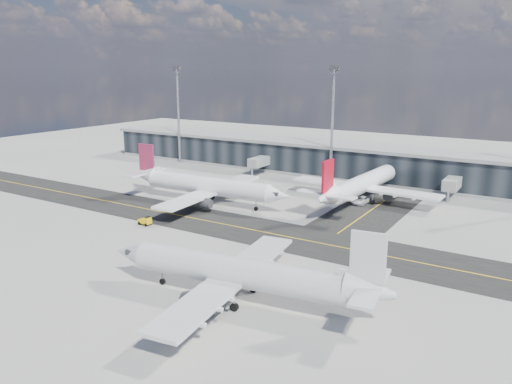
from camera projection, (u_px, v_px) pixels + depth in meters
ground at (221, 232)px, 88.55m from camera, size 300.00×300.00×0.00m
taxiway_lanes at (270, 220)px, 95.40m from camera, size 180.00×63.00×0.03m
terminal_concourse at (341, 161)px, 132.82m from camera, size 152.00×19.80×8.80m
floodlight_masts at (332, 120)px, 124.34m from camera, size 102.50×0.70×28.90m
airliner_af at (206, 186)px, 106.54m from camera, size 39.35×33.53×11.67m
airliner_redtail at (361, 185)px, 107.53m from camera, size 33.53×39.34×11.65m
airliner_near at (242, 273)px, 61.57m from camera, size 37.68×32.23×11.16m
baggage_tug at (146, 221)px, 92.24m from camera, size 2.65×1.42×1.64m
service_van at (361, 200)px, 106.89m from camera, size 3.08×5.68×1.51m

